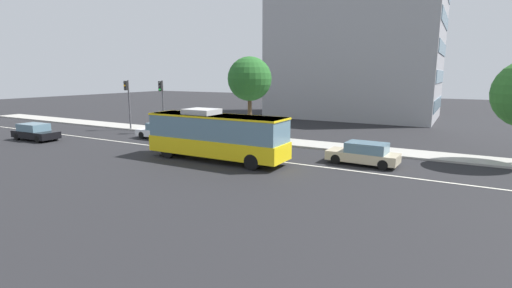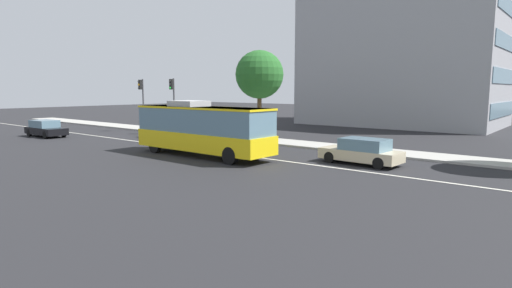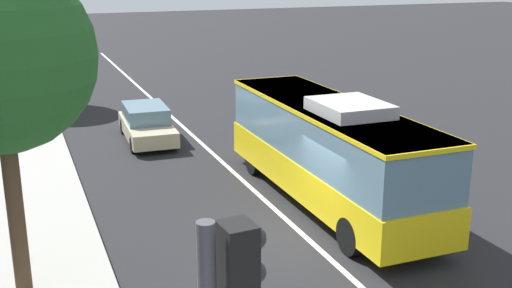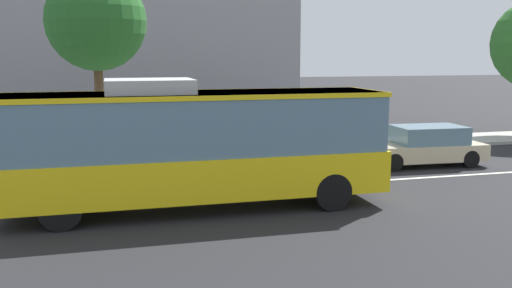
% 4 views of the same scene
% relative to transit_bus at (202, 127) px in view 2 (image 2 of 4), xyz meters
% --- Properties ---
extents(ground_plane, '(160.00, 160.00, 0.00)m').
position_rel_transit_bus_xyz_m(ground_plane, '(-1.93, 1.71, -1.81)').
color(ground_plane, black).
extents(sidewalk_kerb, '(80.00, 2.92, 0.14)m').
position_rel_transit_bus_xyz_m(sidewalk_kerb, '(-1.93, 8.39, -1.74)').
color(sidewalk_kerb, '#9E9B93').
rests_on(sidewalk_kerb, ground_plane).
extents(lane_centre_line, '(76.00, 0.16, 0.01)m').
position_rel_transit_bus_xyz_m(lane_centre_line, '(-1.93, 1.71, -1.80)').
color(lane_centre_line, silver).
rests_on(lane_centre_line, ground_plane).
extents(transit_bus, '(10.01, 2.52, 3.46)m').
position_rel_transit_bus_xyz_m(transit_bus, '(0.00, 0.00, 0.00)').
color(transit_bus, yellow).
rests_on(transit_bus, ground_plane).
extents(sedan_white, '(4.52, 1.86, 1.46)m').
position_rel_transit_bus_xyz_m(sedan_white, '(-9.43, 4.64, -1.09)').
color(sedan_white, white).
rests_on(sedan_white, ground_plane).
extents(sedan_black, '(4.55, 1.93, 1.46)m').
position_rel_transit_bus_xyz_m(sedan_black, '(-18.77, -1.36, -1.09)').
color(sedan_black, black).
rests_on(sedan_black, ground_plane).
extents(sedan_beige, '(4.58, 2.00, 1.46)m').
position_rel_transit_bus_xyz_m(sedan_beige, '(9.05, 3.68, -1.09)').
color(sedan_beige, '#C6B793').
rests_on(sedan_beige, ground_plane).
extents(traffic_light_near_corner, '(0.34, 0.62, 5.20)m').
position_rel_transit_bus_xyz_m(traffic_light_near_corner, '(-11.58, 7.22, 1.75)').
color(traffic_light_near_corner, '#47474C').
rests_on(traffic_light_near_corner, ground_plane).
extents(traffic_light_mid_block, '(0.34, 0.62, 5.20)m').
position_rel_transit_bus_xyz_m(traffic_light_mid_block, '(-16.18, 7.06, 1.75)').
color(traffic_light_mid_block, '#47474C').
rests_on(traffic_light_mid_block, ground_plane).
extents(street_tree_kerbside_centre, '(3.96, 3.96, 7.37)m').
position_rel_transit_bus_xyz_m(street_tree_kerbside_centre, '(-2.57, 8.92, 3.55)').
color(street_tree_kerbside_centre, '#4C3823').
rests_on(street_tree_kerbside_centre, ground_plane).
extents(office_block_background, '(21.29, 14.22, 17.00)m').
position_rel_transit_bus_xyz_m(office_block_background, '(0.88, 31.68, 6.69)').
color(office_block_background, '#939399').
rests_on(office_block_background, ground_plane).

